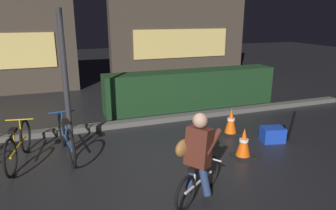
{
  "coord_description": "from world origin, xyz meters",
  "views": [
    {
      "loc": [
        -1.62,
        -4.41,
        2.45
      ],
      "look_at": [
        0.2,
        0.6,
        0.9
      ],
      "focal_mm": 32.88,
      "sensor_mm": 36.0,
      "label": 1
    }
  ],
  "objects": [
    {
      "name": "blue_crate",
      "position": [
        2.33,
        0.3,
        0.15
      ],
      "size": [
        0.5,
        0.41,
        0.3
      ],
      "primitive_type": "cube",
      "rotation": [
        0.0,
        0.0,
        -0.23
      ],
      "color": "#193DB7",
      "rests_on": "ground"
    },
    {
      "name": "parked_bike_center_left",
      "position": [
        -1.59,
        1.04,
        0.35
      ],
      "size": [
        0.46,
        1.66,
        0.77
      ],
      "rotation": [
        0.0,
        0.0,
        1.69
      ],
      "color": "black",
      "rests_on": "ground"
    },
    {
      "name": "traffic_cone_far",
      "position": [
        1.77,
        0.96,
        0.27
      ],
      "size": [
        0.36,
        0.36,
        0.57
      ],
      "color": "black",
      "rests_on": "ground"
    },
    {
      "name": "sidewalk_curb",
      "position": [
        0.0,
        2.2,
        0.06
      ],
      "size": [
        12.0,
        0.24,
        0.12
      ],
      "primitive_type": "cube",
      "color": "#56544F",
      "rests_on": "ground"
    },
    {
      "name": "traffic_cone_near",
      "position": [
        1.39,
        -0.1,
        0.26
      ],
      "size": [
        0.36,
        0.36,
        0.55
      ],
      "color": "black",
      "rests_on": "ground"
    },
    {
      "name": "street_post",
      "position": [
        -1.51,
        1.2,
        1.29
      ],
      "size": [
        0.1,
        0.1,
        2.58
      ],
      "primitive_type": "cylinder",
      "color": "#2D2D33",
      "rests_on": "ground"
    },
    {
      "name": "parked_bike_left_mid",
      "position": [
        -2.37,
        1.0,
        0.33
      ],
      "size": [
        0.46,
        1.54,
        0.72
      ],
      "rotation": [
        0.0,
        0.0,
        1.41
      ],
      "color": "black",
      "rests_on": "ground"
    },
    {
      "name": "storefront_right",
      "position": [
        3.08,
        7.2,
        2.29
      ],
      "size": [
        5.55,
        0.54,
        4.6
      ],
      "color": "#42382D",
      "rests_on": "ground"
    },
    {
      "name": "closed_umbrella",
      "position": [
        2.55,
        0.05,
        0.39
      ],
      "size": [
        0.28,
        0.41,
        0.77
      ],
      "primitive_type": "cylinder",
      "rotation": [
        0.0,
        0.5,
        4.15
      ],
      "color": "black",
      "rests_on": "ground"
    },
    {
      "name": "hedge_row",
      "position": [
        1.8,
        3.1,
        0.52
      ],
      "size": [
        4.8,
        0.7,
        1.03
      ],
      "primitive_type": "cube",
      "color": "#19381C",
      "rests_on": "ground"
    },
    {
      "name": "ground_plane",
      "position": [
        0.0,
        0.0,
        0.0
      ],
      "size": [
        40.0,
        40.0,
        0.0
      ],
      "primitive_type": "plane",
      "color": "black"
    },
    {
      "name": "cyclist",
      "position": [
        0.04,
        -1.0,
        0.63
      ],
      "size": [
        1.0,
        0.71,
        1.25
      ],
      "rotation": [
        0.0,
        0.0,
        0.6
      ],
      "color": "black",
      "rests_on": "ground"
    }
  ]
}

